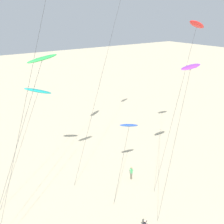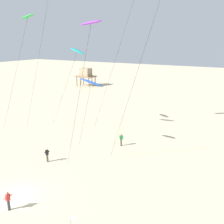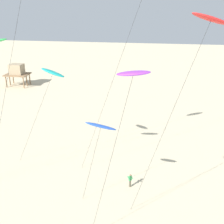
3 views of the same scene
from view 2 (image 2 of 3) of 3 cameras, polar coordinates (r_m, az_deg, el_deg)
ground_plane at (r=25.30m, az=-20.96°, el=-17.46°), size 260.00×260.00×0.00m
kite_blue at (r=30.52m, az=-4.75°, el=6.64°), size 3.65×1.47×9.29m
kite_teal at (r=39.52m, az=-7.87°, el=13.45°), size 6.89×1.15×12.57m
kite_green at (r=35.94m, az=-18.64°, el=19.49°), size 8.15×0.99×16.80m
kite_purple at (r=24.51m, az=-4.88°, el=19.17°), size 4.64×0.80×15.37m
kite_flyer_nearest at (r=30.17m, az=-14.48°, el=-9.32°), size 0.71×0.72×1.67m
kite_flyer_middle at (r=33.47m, az=2.07°, el=-6.23°), size 0.73×0.73×1.67m
kite_flyer_furthest at (r=23.38m, az=-22.45°, el=-18.01°), size 0.51×0.54×1.67m
stilt_house at (r=78.74m, az=-5.95°, el=8.67°), size 5.59×4.35×5.43m
marker_flag at (r=18.95m, az=-8.95°, el=-23.51°), size 0.57×0.05×2.10m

